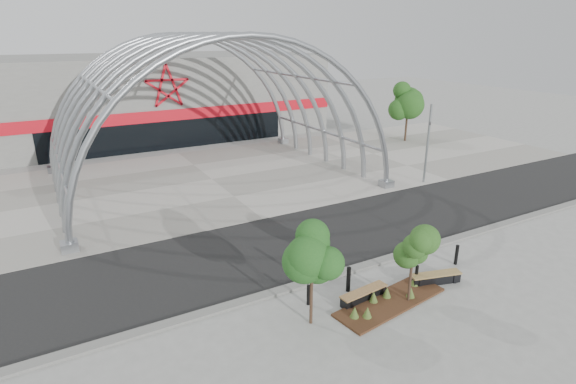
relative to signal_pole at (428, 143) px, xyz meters
The scene contains 18 objects.
ground 15.30m from the signal_pole, 150.11° to the right, with size 140.00×140.00×0.00m, color gray.
road 13.92m from the signal_pole, 162.99° to the right, with size 140.00×7.00×0.02m, color black.
forecourt 15.56m from the signal_pole, 148.38° to the left, with size 60.00×17.00×0.04m, color gray.
kerb 15.41m from the signal_pole, 149.29° to the right, with size 60.00×0.50×0.12m, color slate.
arena_building 29.07m from the signal_pole, 116.63° to the left, with size 34.00×15.24×8.00m.
vault_canopy 15.56m from the signal_pole, 148.38° to the left, with size 20.80×15.80×20.36m.
planting_bed 16.48m from the signal_pole, 139.57° to the right, with size 5.12×2.20×0.52m.
signal_pole is the anchor object (origin of this frame).
street_tree_0 18.72m from the signal_pole, 147.25° to the right, with size 1.61×1.61×3.66m.
street_tree_1 15.93m from the signal_pole, 137.04° to the right, with size 1.32×1.32×3.12m.
bench_0 16.65m from the signal_pole, 143.00° to the right, with size 2.23×0.70×0.46m.
bench_1 14.37m from the signal_pole, 133.00° to the right, with size 2.28×1.06×0.47m.
bollard_0 17.87m from the signal_pole, 149.21° to the right, with size 0.14×0.14×0.86m, color black.
bollard_1 16.20m from the signal_pole, 145.76° to the right, with size 0.18×0.18×1.10m, color black.
bollard_2 16.32m from the signal_pole, 152.54° to the right, with size 0.18×0.18×1.12m, color black.
bollard_3 14.59m from the signal_pole, 136.20° to the right, with size 0.14×0.14×0.86m, color black.
bollard_4 12.41m from the signal_pole, 128.20° to the right, with size 0.15×0.15×0.96m, color black.
bg_tree_1 13.27m from the signal_pole, 52.81° to the left, with size 2.70×2.70×5.91m.
Camera 1 is at (-10.24, -14.47, 10.10)m, focal length 28.00 mm.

